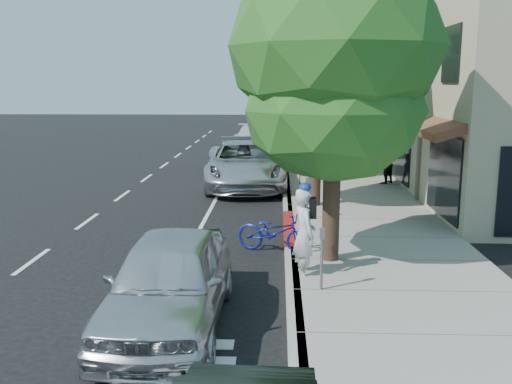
{
  "coord_description": "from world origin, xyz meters",
  "views": [
    {
      "loc": [
        -0.32,
        -14.85,
        4.23
      ],
      "look_at": [
        -0.91,
        -0.01,
        1.35
      ],
      "focal_mm": 40.0,
      "sensor_mm": 36.0,
      "label": 1
    }
  ],
  "objects_px": {
    "bicycle": "(275,232)",
    "dark_suv_far": "(257,137)",
    "pedestrian": "(385,164)",
    "street_tree_4": "(298,81)",
    "street_tree_5": "(296,81)",
    "street_tree_2": "(308,81)",
    "street_tree_1": "(317,52)",
    "street_tree_0": "(335,53)",
    "white_pickup": "(255,140)",
    "street_tree_3": "(302,71)",
    "near_car_a": "(169,281)",
    "cyclist": "(304,234)",
    "dark_sedan": "(239,154)",
    "silver_suv": "(244,165)"
  },
  "relations": [
    {
      "from": "street_tree_3",
      "to": "cyclist",
      "type": "xyz_separation_m",
      "value": [
        -0.65,
        -19.0,
        -3.76
      ]
    },
    {
      "from": "street_tree_2",
      "to": "street_tree_4",
      "type": "height_order",
      "value": "street_tree_4"
    },
    {
      "from": "street_tree_3",
      "to": "silver_suv",
      "type": "bearing_deg",
      "value": -108.05
    },
    {
      "from": "street_tree_3",
      "to": "cyclist",
      "type": "relative_size",
      "value": 3.83
    },
    {
      "from": "street_tree_0",
      "to": "street_tree_3",
      "type": "xyz_separation_m",
      "value": [
        -0.0,
        18.0,
        -0.08
      ]
    },
    {
      "from": "cyclist",
      "to": "white_pickup",
      "type": "bearing_deg",
      "value": -10.54
    },
    {
      "from": "street_tree_1",
      "to": "white_pickup",
      "type": "bearing_deg",
      "value": 100.23
    },
    {
      "from": "dark_suv_far",
      "to": "dark_sedan",
      "type": "bearing_deg",
      "value": -91.14
    },
    {
      "from": "bicycle",
      "to": "silver_suv",
      "type": "relative_size",
      "value": 0.3
    },
    {
      "from": "street_tree_1",
      "to": "silver_suv",
      "type": "relative_size",
      "value": 1.24
    },
    {
      "from": "street_tree_4",
      "to": "pedestrian",
      "type": "height_order",
      "value": "street_tree_4"
    },
    {
      "from": "white_pickup",
      "to": "street_tree_1",
      "type": "bearing_deg",
      "value": -82.64
    },
    {
      "from": "street_tree_0",
      "to": "street_tree_4",
      "type": "bearing_deg",
      "value": 90.0
    },
    {
      "from": "street_tree_4",
      "to": "near_car_a",
      "type": "xyz_separation_m",
      "value": [
        -3.1,
        -27.5,
        -3.43
      ]
    },
    {
      "from": "street_tree_0",
      "to": "dark_suv_far",
      "type": "bearing_deg",
      "value": 96.33
    },
    {
      "from": "cyclist",
      "to": "near_car_a",
      "type": "bearing_deg",
      "value": 119.79
    },
    {
      "from": "near_car_a",
      "to": "bicycle",
      "type": "bearing_deg",
      "value": 68.19
    },
    {
      "from": "cyclist",
      "to": "silver_suv",
      "type": "height_order",
      "value": "cyclist"
    },
    {
      "from": "near_car_a",
      "to": "dark_suv_far",
      "type": "bearing_deg",
      "value": 89.11
    },
    {
      "from": "street_tree_3",
      "to": "silver_suv",
      "type": "distance_m",
      "value": 9.25
    },
    {
      "from": "street_tree_0",
      "to": "street_tree_4",
      "type": "distance_m",
      "value": 24.01
    },
    {
      "from": "street_tree_3",
      "to": "street_tree_5",
      "type": "height_order",
      "value": "street_tree_3"
    },
    {
      "from": "dark_sedan",
      "to": "cyclist",
      "type": "bearing_deg",
      "value": -86.76
    },
    {
      "from": "street_tree_3",
      "to": "bicycle",
      "type": "xyz_separation_m",
      "value": [
        -1.3,
        -17.04,
        -4.24
      ]
    },
    {
      "from": "street_tree_2",
      "to": "dark_suv_far",
      "type": "xyz_separation_m",
      "value": [
        -2.61,
        11.5,
        -3.52
      ]
    },
    {
      "from": "bicycle",
      "to": "dark_suv_far",
      "type": "height_order",
      "value": "dark_suv_far"
    },
    {
      "from": "street_tree_4",
      "to": "white_pickup",
      "type": "bearing_deg",
      "value": -127.76
    },
    {
      "from": "white_pickup",
      "to": "dark_suv_far",
      "type": "distance_m",
      "value": 2.9
    },
    {
      "from": "street_tree_1",
      "to": "street_tree_0",
      "type": "bearing_deg",
      "value": -90.0
    },
    {
      "from": "street_tree_2",
      "to": "street_tree_4",
      "type": "distance_m",
      "value": 12.0
    },
    {
      "from": "street_tree_4",
      "to": "dark_sedan",
      "type": "distance_m",
      "value": 10.84
    },
    {
      "from": "street_tree_4",
      "to": "bicycle",
      "type": "bearing_deg",
      "value": -93.23
    },
    {
      "from": "dark_suv_far",
      "to": "bicycle",
      "type": "bearing_deg",
      "value": -84.78
    },
    {
      "from": "near_car_a",
      "to": "street_tree_5",
      "type": "bearing_deg",
      "value": 84.88
    },
    {
      "from": "white_pickup",
      "to": "street_tree_5",
      "type": "bearing_deg",
      "value": 71.48
    },
    {
      "from": "street_tree_3",
      "to": "street_tree_4",
      "type": "height_order",
      "value": "street_tree_3"
    },
    {
      "from": "street_tree_2",
      "to": "dark_sedan",
      "type": "height_order",
      "value": "street_tree_2"
    },
    {
      "from": "street_tree_1",
      "to": "dark_suv_far",
      "type": "distance_m",
      "value": 18.24
    },
    {
      "from": "bicycle",
      "to": "pedestrian",
      "type": "height_order",
      "value": "pedestrian"
    },
    {
      "from": "silver_suv",
      "to": "street_tree_0",
      "type": "bearing_deg",
      "value": -79.96
    },
    {
      "from": "street_tree_5",
      "to": "bicycle",
      "type": "bearing_deg",
      "value": -92.56
    },
    {
      "from": "street_tree_1",
      "to": "pedestrian",
      "type": "xyz_separation_m",
      "value": [
        3.1,
        4.26,
        -4.21
      ]
    },
    {
      "from": "near_car_a",
      "to": "pedestrian",
      "type": "bearing_deg",
      "value": 65.91
    },
    {
      "from": "street_tree_3",
      "to": "street_tree_5",
      "type": "bearing_deg",
      "value": 90.0
    },
    {
      "from": "dark_sedan",
      "to": "street_tree_0",
      "type": "bearing_deg",
      "value": -83.6
    },
    {
      "from": "street_tree_4",
      "to": "street_tree_5",
      "type": "distance_m",
      "value": 6.0
    },
    {
      "from": "bicycle",
      "to": "dark_suv_far",
      "type": "relative_size",
      "value": 0.46
    },
    {
      "from": "street_tree_2",
      "to": "cyclist",
      "type": "bearing_deg",
      "value": -92.86
    },
    {
      "from": "bicycle",
      "to": "cyclist",
      "type": "bearing_deg",
      "value": -139.39
    },
    {
      "from": "street_tree_2",
      "to": "dark_sedan",
      "type": "xyz_separation_m",
      "value": [
        -3.1,
        2.2,
        -3.46
      ]
    }
  ]
}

